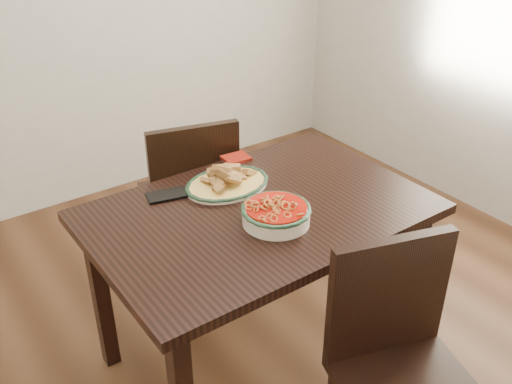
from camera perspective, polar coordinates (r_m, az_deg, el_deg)
floor at (r=2.69m, az=1.31°, el=-14.45°), size 3.50×3.50×0.00m
dining_table at (r=2.21m, az=0.30°, el=-3.65°), size 1.26×0.84×0.75m
chair_far at (r=2.78m, az=-6.54°, el=-0.10°), size 0.51×0.51×0.89m
chair_near at (r=1.97m, az=14.11°, el=-15.71°), size 0.53×0.53×0.89m
fish_plate at (r=2.29m, az=-2.92°, el=1.53°), size 0.35×0.27×0.11m
noodle_bowl at (r=2.05m, az=2.02°, el=-2.01°), size 0.26×0.26×0.08m
smartphone at (r=2.26m, az=-8.82°, el=-0.29°), size 0.18×0.12×0.01m
napkin at (r=2.52m, az=-2.00°, el=3.42°), size 0.12×0.10×0.01m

